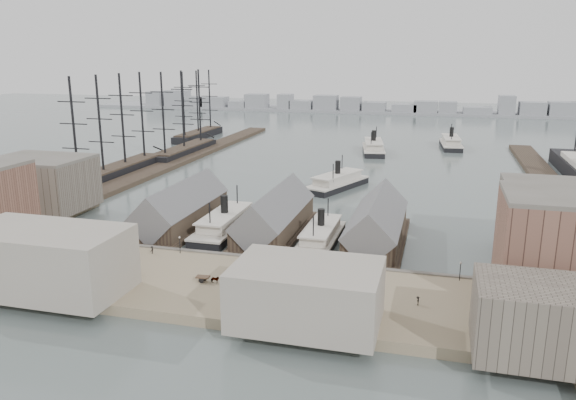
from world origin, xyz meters
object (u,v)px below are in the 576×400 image
(horse_cart_left, at_px, (92,256))
(horse_cart_right, at_px, (271,292))
(ferry_docked_west, at_px, (225,224))
(tram, at_px, (500,300))
(horse_cart_center, at_px, (211,279))

(horse_cart_left, bearing_deg, horse_cart_right, -81.93)
(ferry_docked_west, bearing_deg, tram, -27.54)
(tram, xyz_separation_m, horse_cart_left, (-83.12, 2.78, -0.92))
(tram, xyz_separation_m, horse_cart_center, (-53.20, -2.53, -0.96))
(ferry_docked_west, distance_m, horse_cart_left, 36.04)
(horse_cart_center, distance_m, horse_cart_right, 13.50)
(tram, bearing_deg, horse_cart_right, -164.67)
(ferry_docked_west, height_order, tram, ferry_docked_west)
(ferry_docked_west, height_order, horse_cart_right, ferry_docked_west)
(tram, bearing_deg, horse_cart_center, -169.63)
(tram, bearing_deg, ferry_docked_west, 160.11)
(ferry_docked_west, xyz_separation_m, tram, (64.42, -33.59, 1.26))
(tram, distance_m, horse_cart_center, 53.27)
(horse_cart_left, height_order, horse_cart_center, horse_cart_left)
(tram, relative_size, horse_cart_right, 2.06)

